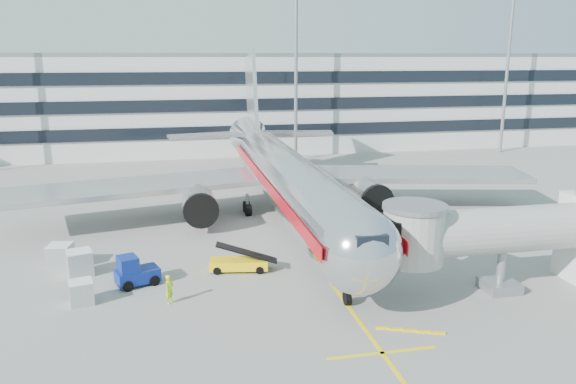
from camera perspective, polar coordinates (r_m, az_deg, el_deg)
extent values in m
plane|color=gray|center=(42.94, 2.73, -6.95)|extent=(180.00, 180.00, 0.00)
cube|color=yellow|center=(52.16, -0.05, -3.18)|extent=(0.25, 70.00, 0.01)
cube|color=yellow|center=(30.84, 9.56, -15.82)|extent=(6.00, 0.25, 0.01)
cylinder|color=silver|center=(49.20, 0.43, 0.84)|extent=(5.00, 36.00, 5.00)
sphere|color=silver|center=(32.52, 7.28, -6.02)|extent=(5.00, 5.00, 5.00)
cone|color=silver|center=(71.37, -3.55, 5.30)|extent=(5.00, 10.00, 5.00)
cube|color=black|center=(30.82, 8.26, -4.95)|extent=(1.80, 1.20, 0.90)
cube|color=#B7B7BC|center=(58.50, 11.79, 1.80)|extent=(24.95, 12.07, 0.50)
cube|color=#B7B7BC|center=(53.72, -14.54, 0.61)|extent=(24.95, 12.07, 0.50)
cylinder|color=#99999E|center=(53.75, 8.32, -0.40)|extent=(3.00, 4.20, 3.00)
cylinder|color=#99999E|center=(50.59, -8.96, -1.30)|extent=(3.00, 4.20, 3.00)
cylinder|color=black|center=(51.94, 9.08, -0.92)|extent=(3.10, 0.50, 3.10)
cylinder|color=black|center=(48.66, -8.82, -1.90)|extent=(3.10, 0.50, 3.10)
cube|color=#B7B7BC|center=(71.36, -3.66, 8.85)|extent=(0.45, 9.39, 13.72)
cube|color=#B7B7BC|center=(73.25, 0.61, 6.01)|extent=(10.41, 4.94, 0.35)
cube|color=#B7B7BC|center=(71.69, -8.05, 5.71)|extent=(10.41, 4.94, 0.35)
cylinder|color=gray|center=(35.49, 6.05, -9.99)|extent=(0.24, 0.24, 1.80)
cylinder|color=black|center=(35.67, 6.03, -10.66)|extent=(0.35, 0.90, 0.90)
cylinder|color=gray|center=(56.35, 2.29, -0.87)|extent=(0.30, 0.30, 2.00)
cylinder|color=gray|center=(55.17, -4.16, -1.21)|extent=(0.30, 0.30, 2.00)
cube|color=#B80D17|center=(49.73, 3.27, 1.31)|extent=(0.06, 38.00, 0.90)
cube|color=#B80D17|center=(48.67, -2.47, 1.05)|extent=(0.06, 38.00, 0.90)
cylinder|color=#A8A8A3|center=(38.78, 21.14, -3.61)|extent=(13.00, 3.00, 3.00)
cylinder|color=#A8A8A3|center=(35.79, 12.61, -4.40)|extent=(3.80, 3.80, 3.40)
cylinder|color=gray|center=(35.27, 12.77, -1.46)|extent=(4.00, 4.00, 0.30)
cube|color=black|center=(35.29, 10.68, -4.57)|extent=(1.40, 2.60, 2.60)
cylinder|color=gray|center=(39.58, 20.82, -7.21)|extent=(0.56, 0.56, 3.20)
cube|color=gray|center=(40.03, 20.67, -8.89)|extent=(2.20, 2.20, 0.70)
cylinder|color=black|center=(39.57, 19.55, -9.05)|extent=(0.35, 0.70, 0.70)
cylinder|color=black|center=(40.50, 21.75, -8.72)|extent=(0.35, 0.70, 0.70)
cube|color=silver|center=(97.71, -5.94, 9.08)|extent=(150.00, 24.00, 15.00)
cube|color=black|center=(86.11, -5.02, 6.16)|extent=(150.00, 0.30, 1.80)
cube|color=black|center=(85.69, -5.07, 8.81)|extent=(150.00, 0.30, 1.80)
cube|color=black|center=(85.45, -5.13, 11.48)|extent=(150.00, 0.30, 1.80)
cube|color=gray|center=(97.42, -6.06, 13.65)|extent=(150.00, 24.00, 0.60)
cylinder|color=gray|center=(82.96, 0.81, 11.82)|extent=(0.50, 0.50, 25.00)
cylinder|color=gray|center=(96.35, 21.35, 11.16)|extent=(0.50, 0.50, 25.00)
cube|color=yellow|center=(40.90, -5.01, -7.28)|extent=(4.36, 2.19, 0.66)
cube|color=black|center=(40.60, -5.03, -6.16)|extent=(4.48, 1.76, 1.45)
cylinder|color=black|center=(41.70, -7.06, -7.26)|extent=(0.60, 0.36, 0.57)
cylinder|color=black|center=(40.47, -7.21, -7.93)|extent=(0.60, 0.36, 0.57)
cylinder|color=black|center=(41.55, -2.86, -7.25)|extent=(0.60, 0.36, 0.57)
cylinder|color=black|center=(40.32, -2.88, -7.92)|extent=(0.60, 0.36, 0.57)
cube|color=navy|center=(39.68, -15.04, -8.18)|extent=(3.17, 2.43, 0.90)
cube|color=navy|center=(39.22, -15.96, -7.10)|extent=(1.63, 1.81, 1.10)
cube|color=black|center=(39.10, -16.00, -6.62)|extent=(1.47, 1.59, 0.10)
cylinder|color=black|center=(40.26, -16.56, -8.43)|extent=(0.76, 0.51, 0.70)
cylinder|color=black|center=(38.91, -15.98, -9.17)|extent=(0.76, 0.51, 0.70)
cylinder|color=black|center=(40.69, -14.09, -8.03)|extent=(0.76, 0.51, 0.70)
cylinder|color=black|center=(39.35, -13.43, -8.74)|extent=(0.76, 0.51, 0.70)
cube|color=#B6B9BE|center=(37.81, -20.27, -9.58)|extent=(1.68, 1.68, 1.44)
cube|color=white|center=(37.53, -20.36, -8.54)|extent=(1.68, 1.68, 0.05)
cube|color=#B6B9BE|center=(44.58, -22.11, -6.05)|extent=(1.87, 1.87, 1.67)
cube|color=white|center=(44.31, -22.21, -5.00)|extent=(1.87, 1.87, 0.06)
cube|color=#B6B9BE|center=(42.57, -20.39, -6.79)|extent=(2.04, 2.04, 1.71)
cube|color=white|center=(42.28, -20.49, -5.67)|extent=(2.04, 2.04, 0.06)
imported|color=#BAE418|center=(36.27, -11.95, -9.63)|extent=(0.76, 0.81, 1.87)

